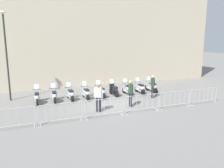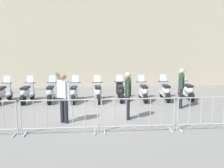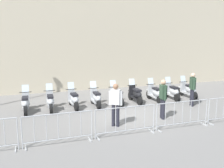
# 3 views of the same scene
# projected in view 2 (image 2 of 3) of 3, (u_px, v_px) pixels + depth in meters

# --- Properties ---
(ground_plane) EXTENTS (120.00, 120.00, 0.00)m
(ground_plane) POSITION_uv_depth(u_px,v_px,m) (98.00, 111.00, 9.14)
(ground_plane) COLOR slate
(motorcycle_0) EXTENTS (0.56, 1.73, 1.24)m
(motorcycle_0) POSITION_uv_depth(u_px,v_px,m) (3.00, 93.00, 10.58)
(motorcycle_0) COLOR black
(motorcycle_0) RESTS_ON ground
(motorcycle_1) EXTENTS (0.56, 1.73, 1.24)m
(motorcycle_1) POSITION_uv_depth(u_px,v_px,m) (27.00, 93.00, 10.64)
(motorcycle_1) COLOR black
(motorcycle_1) RESTS_ON ground
(motorcycle_2) EXTENTS (0.56, 1.72, 1.24)m
(motorcycle_2) POSITION_uv_depth(u_px,v_px,m) (51.00, 93.00, 10.73)
(motorcycle_2) COLOR black
(motorcycle_2) RESTS_ON ground
(motorcycle_3) EXTENTS (0.56, 1.72, 1.24)m
(motorcycle_3) POSITION_uv_depth(u_px,v_px,m) (74.00, 93.00, 10.73)
(motorcycle_3) COLOR black
(motorcycle_3) RESTS_ON ground
(motorcycle_4) EXTENTS (0.56, 1.72, 1.24)m
(motorcycle_4) POSITION_uv_depth(u_px,v_px,m) (98.00, 92.00, 10.79)
(motorcycle_4) COLOR black
(motorcycle_4) RESTS_ON ground
(motorcycle_5) EXTENTS (0.56, 1.72, 1.24)m
(motorcycle_5) POSITION_uv_depth(u_px,v_px,m) (120.00, 92.00, 11.00)
(motorcycle_5) COLOR black
(motorcycle_5) RESTS_ON ground
(motorcycle_6) EXTENTS (0.56, 1.72, 1.24)m
(motorcycle_6) POSITION_uv_depth(u_px,v_px,m) (143.00, 92.00, 11.00)
(motorcycle_6) COLOR black
(motorcycle_6) RESTS_ON ground
(motorcycle_7) EXTENTS (0.56, 1.73, 1.24)m
(motorcycle_7) POSITION_uv_depth(u_px,v_px,m) (165.00, 91.00, 11.13)
(motorcycle_7) COLOR black
(motorcycle_7) RESTS_ON ground
(motorcycle_8) EXTENTS (0.56, 1.72, 1.24)m
(motorcycle_8) POSITION_uv_depth(u_px,v_px,m) (187.00, 91.00, 11.29)
(motorcycle_8) COLOR black
(motorcycle_8) RESTS_ON ground
(barrier_segment_2) EXTENTS (2.31, 0.49, 1.07)m
(barrier_segment_2) POSITION_uv_depth(u_px,v_px,m) (60.00, 117.00, 6.65)
(barrier_segment_2) COLOR #B2B5B7
(barrier_segment_2) RESTS_ON ground
(barrier_segment_3) EXTENTS (2.31, 0.49, 1.07)m
(barrier_segment_3) POSITION_uv_depth(u_px,v_px,m) (138.00, 115.00, 6.84)
(barrier_segment_3) COLOR #B2B5B7
(barrier_segment_3) RESTS_ON ground
(barrier_segment_4) EXTENTS (2.31, 0.49, 1.07)m
(barrier_segment_4) POSITION_uv_depth(u_px,v_px,m) (213.00, 113.00, 7.03)
(barrier_segment_4) COLOR #B2B5B7
(barrier_segment_4) RESTS_ON ground
(officer_near_row_end) EXTENTS (0.46, 0.39, 1.73)m
(officer_near_row_end) POSITION_uv_depth(u_px,v_px,m) (64.00, 95.00, 7.60)
(officer_near_row_end) COLOR #23232D
(officer_near_row_end) RESTS_ON ground
(officer_mid_plaza) EXTENTS (0.27, 0.54, 1.73)m
(officer_mid_plaza) POSITION_uv_depth(u_px,v_px,m) (128.00, 93.00, 8.00)
(officer_mid_plaza) COLOR #23232D
(officer_mid_plaza) RESTS_ON ground
(officer_by_barriers) EXTENTS (0.33, 0.52, 1.73)m
(officer_by_barriers) POSITION_uv_depth(u_px,v_px,m) (181.00, 86.00, 9.54)
(officer_by_barriers) COLOR #23232D
(officer_by_barriers) RESTS_ON ground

